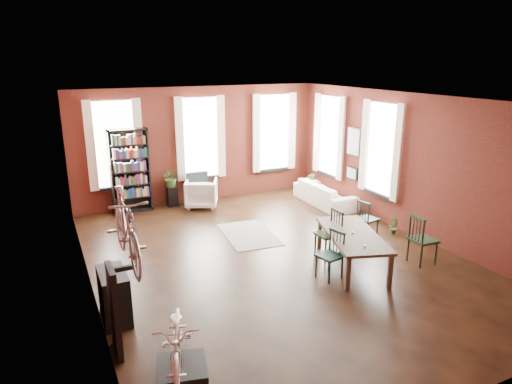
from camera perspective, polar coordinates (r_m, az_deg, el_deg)
room at (r=9.37m, az=2.06°, el=5.36°), size 9.00×9.04×3.22m
dining_table at (r=9.12m, az=11.87°, el=-7.11°), size 1.50×2.20×0.69m
dining_chair_a at (r=8.55m, az=9.19°, el=-7.84°), size 0.49×0.49×0.90m
dining_chair_b at (r=9.43m, az=9.03°, el=-5.22°), size 0.46×0.46×0.98m
dining_chair_c at (r=9.60m, az=20.15°, el=-5.60°), size 0.48×0.48×1.00m
dining_chair_d at (r=10.64m, az=13.77°, el=-3.26°), size 0.46×0.46×0.87m
bookshelf at (r=12.33m, az=-15.46°, el=2.54°), size 1.00×0.32×2.20m
white_armchair at (r=12.50m, az=-6.85°, el=0.02°), size 1.07×1.05×0.85m
cream_sofa at (r=12.79m, az=8.61°, el=0.24°), size 0.61×2.08×0.81m
striped_rug at (r=10.60m, az=-0.91°, el=-5.32°), size 1.27×1.85×0.01m
bike_trainer at (r=6.32m, az=-9.23°, el=-21.22°), size 0.75×0.75×0.18m
bike_wall_rack at (r=6.63m, az=-17.29°, el=-14.06°), size 0.16×0.60×1.30m
console_table at (r=7.55m, az=-17.30°, el=-12.29°), size 0.40×0.80×0.80m
plant_stand at (r=12.76m, az=-10.43°, el=-0.53°), size 0.27×0.27×0.54m
plant_by_sofa at (r=13.56m, az=6.54°, el=0.16°), size 0.66×0.81×0.32m
plant_small at (r=11.10m, az=16.78°, el=-4.63°), size 0.34×0.48×0.16m
bicycle_floor at (r=5.83m, az=-9.91°, el=-14.82°), size 0.73×0.91×1.50m
bicycle_hung at (r=6.07m, az=-16.14°, el=-1.50°), size 0.47×1.00×1.66m
plant_on_stand at (r=12.61m, az=-10.56°, el=1.52°), size 0.56×0.61×0.42m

